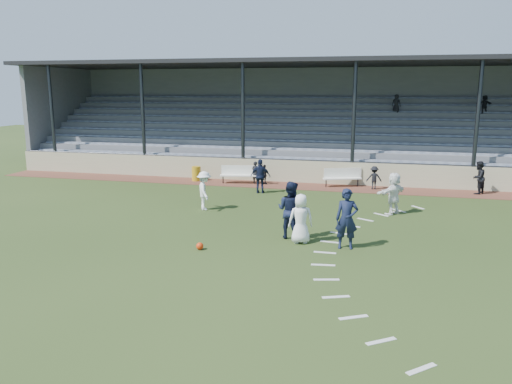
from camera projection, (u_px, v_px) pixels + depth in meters
ground at (238, 246)px, 16.34m from camera, size 90.00×90.00×0.00m
cinder_track at (292, 186)px, 26.31m from camera, size 34.00×2.00×0.02m
retaining_wall at (296, 172)px, 27.19m from camera, size 34.00×0.18×1.20m
bench_left at (239, 173)px, 26.91m from camera, size 2.04×0.80×0.95m
bench_right at (342, 176)px, 26.02m from camera, size 2.01×1.13×0.95m
trash_bin at (196, 174)px, 27.63m from camera, size 0.50×0.50×0.79m
football at (200, 246)px, 15.94m from camera, size 0.23×0.23×0.23m
player_white_lead at (301, 219)px, 16.51m from camera, size 0.94×0.75×1.66m
player_navy_lead at (347, 219)px, 15.91m from camera, size 0.76×0.53×1.96m
player_navy_mid at (290, 210)px, 17.01m from camera, size 1.16×1.02×1.99m
player_white_wing at (204, 191)px, 21.03m from camera, size 1.02×1.23×1.65m
player_navy_wing at (260, 176)px, 24.39m from camera, size 1.02×0.50×1.67m
player_white_back at (393, 193)px, 20.29m from camera, size 1.41×1.57×1.73m
official at (478, 178)px, 24.12m from camera, size 0.95×0.99×1.60m
sub_left_near at (256, 172)px, 26.76m from camera, size 0.51×0.42×1.20m
sub_left_far at (265, 174)px, 26.58m from camera, size 0.67×0.47×1.05m
sub_right at (374, 178)px, 25.28m from camera, size 0.81×0.53×1.18m
grandstand at (308, 134)px, 31.34m from camera, size 34.60×9.00×6.61m
penalty_arc at (366, 256)px, 15.37m from camera, size 3.89×14.63×0.01m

